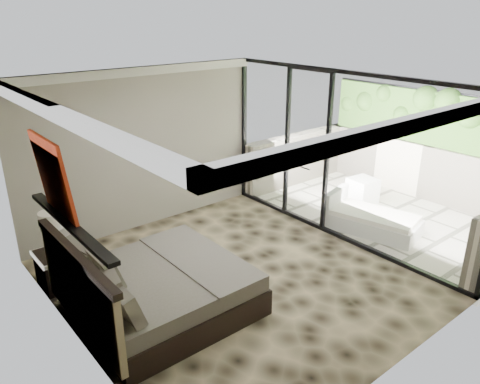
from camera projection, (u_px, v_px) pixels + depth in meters
floor at (234, 279)px, 6.80m from camera, size 5.00×5.00×0.00m
ceiling at (233, 85)px, 5.78m from camera, size 4.50×5.00×0.02m
back_wall at (144, 150)px, 8.08m from camera, size 4.50×0.02×2.80m
left_wall at (69, 238)px, 4.96m from camera, size 0.02×5.00×2.80m
glass_wall at (341, 158)px, 7.61m from camera, size 0.08×5.00×2.80m
terrace_slab at (385, 216)px, 9.03m from camera, size 3.00×5.00×0.12m
parapet_far at (427, 172)px, 9.61m from camera, size 0.30×5.00×1.10m
foliage_hedge at (435, 119)px, 9.21m from camera, size 0.36×4.60×1.10m
picture_ledge at (70, 225)px, 5.03m from camera, size 0.12×2.20×0.05m
bed at (155, 290)px, 5.94m from camera, size 2.11×2.04×1.16m
nightstand at (60, 267)px, 6.57m from camera, size 0.70×0.70×0.58m
table_lamp at (52, 227)px, 6.37m from camera, size 0.33×0.33×0.60m
abstract_canvas at (53, 177)px, 5.06m from camera, size 0.13×0.90×0.90m
framed_print at (58, 187)px, 5.18m from camera, size 0.11×0.50×0.60m
ottoman at (362, 190)px, 9.45m from camera, size 0.55×0.55×0.50m
lounger at (370, 220)px, 8.26m from camera, size 1.13×1.71×0.61m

